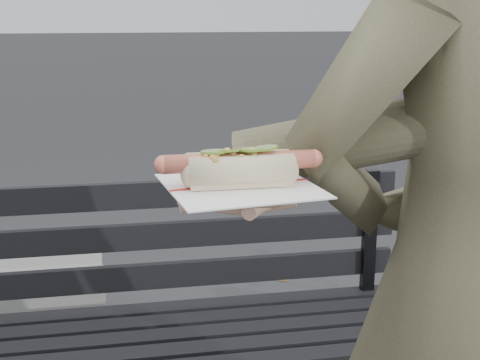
# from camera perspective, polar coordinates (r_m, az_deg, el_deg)

# --- Properties ---
(park_bench) EXTENTS (1.50, 0.44, 0.88)m
(park_bench) POSITION_cam_1_polar(r_m,az_deg,el_deg) (1.99, -7.06, -10.89)
(park_bench) COLOR black
(park_bench) RESTS_ON ground
(person) EXTENTS (0.70, 0.50, 1.80)m
(person) POSITION_cam_1_polar(r_m,az_deg,el_deg) (1.17, 19.16, -10.11)
(person) COLOR #46402F
(person) RESTS_ON ground
(held_hotdog) EXTENTS (0.63, 0.30, 0.20)m
(held_hotdog) POSITION_cam_1_polar(r_m,az_deg,el_deg) (0.98, 10.59, 3.20)
(held_hotdog) COLOR #46402F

